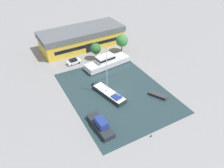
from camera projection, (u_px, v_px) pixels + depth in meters
The scene contains 11 objects.
ground_plane at pixel (116, 92), 55.57m from camera, with size 440.00×440.00×0.00m, color gray.
water_canal at pixel (116, 92), 55.56m from camera, with size 23.37×30.72×0.01m, color #23383D.
warehouse_building at pixel (82, 38), 74.77m from camera, with size 28.79×11.88×6.34m.
quay_tree_near_building at pixel (96, 49), 66.92m from camera, with size 3.36×3.36×5.42m.
quay_tree_by_water at pixel (122, 41), 70.85m from camera, with size 3.96×3.96×6.03m.
parked_car at pixel (74, 61), 66.39m from camera, with size 4.35×2.19×1.63m.
sailboat_moored at pixel (109, 93), 54.08m from camera, with size 4.82×11.23×13.41m.
motor_cruiser at pixel (107, 62), 64.95m from camera, with size 14.36×5.76×3.69m.
small_dinghy at pixel (158, 95), 53.85m from camera, with size 3.46×4.70×0.71m.
cabin_boat at pixel (101, 125), 45.04m from camera, with size 2.86×7.96×2.69m.
mooring_bollard at pixel (151, 136), 43.52m from camera, with size 0.23×0.23×0.61m.
Camera 1 is at (-22.20, -37.75, 34.28)m, focal length 35.00 mm.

